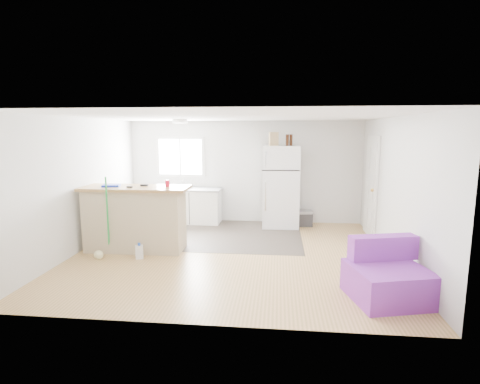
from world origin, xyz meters
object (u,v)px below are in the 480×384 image
refrigerator (280,186)px  bottle_right (291,140)px  purple_seat (387,278)px  cooler (302,218)px  blue_tray (111,186)px  mop (101,245)px  peninsula (135,218)px  red_cup (167,183)px  kitchen_cabinets (183,205)px  cardboard_box (274,139)px  cleaner_jug (139,252)px  bottle_left (287,140)px

refrigerator → bottle_right: 1.07m
purple_seat → cooler: bearing=89.0°
blue_tray → mop: bearing=-92.1°
peninsula → refrigerator: refrigerator is taller
purple_seat → bottle_right: bottle_right is taller
red_cup → refrigerator: bearing=44.4°
kitchen_cabinets → refrigerator: 2.37m
kitchen_cabinets → red_cup: size_ratio=15.48×
purple_seat → bottle_right: (-1.16, 3.66, 1.69)m
peninsula → red_cup: 0.88m
peninsula → purple_seat: 4.34m
peninsula → mop: bearing=-129.6°
blue_tray → cardboard_box: bearing=35.4°
kitchen_cabinets → cooler: kitchen_cabinets is taller
kitchen_cabinets → refrigerator: (2.31, -0.11, 0.50)m
peninsula → blue_tray: bearing=-175.3°
blue_tray → bottle_right: 3.93m
red_cup → cardboard_box: 2.80m
red_cup → cardboard_box: (1.86, 1.96, 0.75)m
red_cup → bottle_right: bottle_right is taller
cooler → purple_seat: bearing=-84.3°
cooler → bottle_right: bearing=-174.1°
cleaner_jug → bottle_left: 3.97m
blue_tray → purple_seat: bearing=-19.7°
purple_seat → mop: size_ratio=0.77×
peninsula → blue_tray: size_ratio=6.40×
mop → kitchen_cabinets: bearing=47.4°
kitchen_cabinets → cleaner_jug: 2.65m
kitchen_cabinets → mop: size_ratio=1.30×
refrigerator → cardboard_box: size_ratio=6.13×
peninsula → bottle_left: size_ratio=7.69×
cooler → blue_tray: size_ratio=1.69×
purple_seat → mop: bearing=151.9°
kitchen_cabinets → bottle_right: 2.96m
cleaner_jug → blue_tray: blue_tray is taller
purple_seat → cardboard_box: cardboard_box is taller
bottle_right → cleaner_jug: bearing=-136.0°
refrigerator → cooler: bearing=5.2°
kitchen_cabinets → blue_tray: 2.43m
cleaner_jug → cooler: bearing=24.0°
cooler → cardboard_box: 1.93m
mop → bottle_left: size_ratio=5.73×
cooler → red_cup: red_cup is taller
peninsula → cardboard_box: cardboard_box is taller
cardboard_box → blue_tray: bearing=-144.6°
purple_seat → blue_tray: size_ratio=3.70×
kitchen_cabinets → cleaner_jug: (-0.08, -2.63, -0.30)m
red_cup → cleaner_jug: bearing=-124.6°
refrigerator → red_cup: bearing=-137.7°
red_cup → peninsula: bearing=-175.4°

